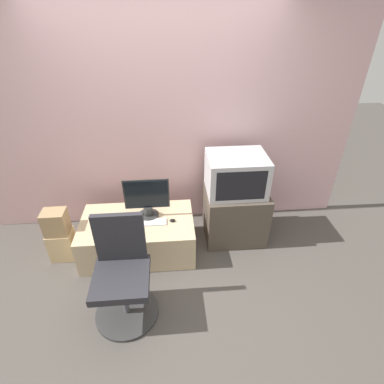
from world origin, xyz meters
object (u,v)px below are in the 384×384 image
(keyboard, at_px, (149,222))
(office_chair, at_px, (123,277))
(main_monitor, at_px, (147,199))
(crt_tv, at_px, (236,174))
(mouse, at_px, (172,220))
(cardboard_box_lower, at_px, (63,245))

(keyboard, height_order, office_chair, office_chair)
(main_monitor, distance_m, crt_tv, 1.00)
(mouse, relative_size, office_chair, 0.07)
(crt_tv, xyz_separation_m, cardboard_box_lower, (-1.92, -0.23, -0.67))
(keyboard, relative_size, crt_tv, 0.59)
(keyboard, xyz_separation_m, cardboard_box_lower, (-0.96, 0.02, -0.26))
(main_monitor, height_order, mouse, main_monitor)
(mouse, bearing_deg, keyboard, -179.07)
(keyboard, distance_m, crt_tv, 1.07)
(crt_tv, distance_m, cardboard_box_lower, 2.05)
(main_monitor, xyz_separation_m, crt_tv, (0.97, 0.11, 0.20))
(cardboard_box_lower, bearing_deg, office_chair, -44.15)
(main_monitor, relative_size, crt_tv, 0.76)
(main_monitor, bearing_deg, crt_tv, 6.39)
(main_monitor, relative_size, cardboard_box_lower, 1.40)
(main_monitor, relative_size, keyboard, 1.29)
(office_chair, bearing_deg, mouse, 58.12)
(main_monitor, distance_m, cardboard_box_lower, 1.07)
(crt_tv, bearing_deg, mouse, -161.50)
(main_monitor, xyz_separation_m, keyboard, (0.01, -0.13, -0.21))
(mouse, height_order, office_chair, office_chair)
(cardboard_box_lower, bearing_deg, keyboard, -0.95)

